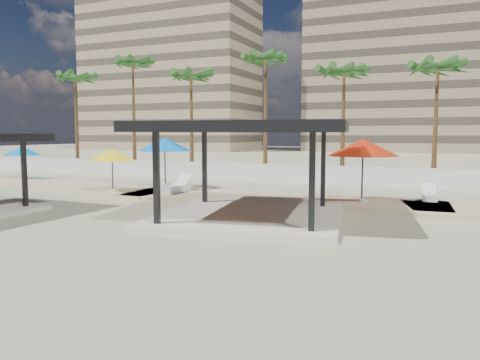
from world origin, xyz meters
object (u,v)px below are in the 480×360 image
object	(u,v)px
umbrella_a	(22,151)
umbrella_c	(363,148)
lounger_a	(176,188)
lounger_b	(429,196)
pavilion_central	(249,162)

from	to	relation	value
umbrella_a	umbrella_c	bearing A→B (deg)	-4.50
umbrella_a	lounger_a	size ratio (longest dim) A/B	1.32
lounger_b	lounger_a	bearing A→B (deg)	96.85
pavilion_central	lounger_a	distance (m)	8.22
umbrella_c	lounger_a	xyz separation A→B (m)	(-9.78, -0.51, -2.29)
pavilion_central	umbrella_a	size ratio (longest dim) A/B	2.73
umbrella_a	pavilion_central	bearing A→B (deg)	-19.85
lounger_b	umbrella_c	bearing A→B (deg)	119.53
pavilion_central	lounger_b	bearing A→B (deg)	39.42
umbrella_a	lounger_b	size ratio (longest dim) A/B	1.60
lounger_a	lounger_b	bearing A→B (deg)	-80.23
umbrella_c	lounger_a	size ratio (longest dim) A/B	1.46
pavilion_central	lounger_b	world-z (taller)	pavilion_central
lounger_a	lounger_b	size ratio (longest dim) A/B	1.22
umbrella_a	lounger_a	world-z (taller)	umbrella_a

